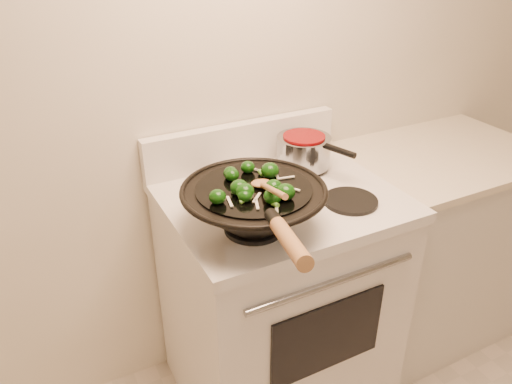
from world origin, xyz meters
TOP-DOWN VIEW (x-y plane):
  - stove at (-0.25, 1.17)m, footprint 0.78×0.67m
  - counter_unit at (0.54, 1.20)m, footprint 0.84×0.62m
  - wok at (-0.43, 1.01)m, footprint 0.43×0.70m
  - stirfry at (-0.44, 1.01)m, footprint 0.29×0.28m
  - wooden_spoon at (-0.42, 0.95)m, footprint 0.11×0.28m
  - saucepan at (-0.07, 1.32)m, footprint 0.20×0.32m

SIDE VIEW (x-z plane):
  - counter_unit at x=0.54m, z-range 0.00..0.91m
  - stove at x=-0.25m, z-range -0.07..1.01m
  - saucepan at x=-0.07m, z-range 0.93..1.05m
  - wok at x=-0.43m, z-range 0.89..1.12m
  - stirfry at x=-0.44m, z-range 1.06..1.11m
  - wooden_spoon at x=-0.42m, z-range 1.05..1.15m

